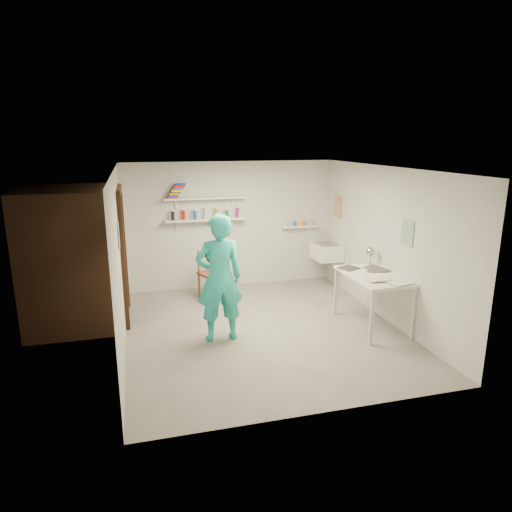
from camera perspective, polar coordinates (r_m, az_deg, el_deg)
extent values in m
cube|color=slate|center=(7.00, 0.86, -9.23)|extent=(4.00, 4.50, 0.02)
cube|color=silver|center=(6.42, 0.94, 10.95)|extent=(4.00, 4.50, 0.02)
cube|color=silver|center=(8.75, -3.16, 3.89)|extent=(4.00, 0.02, 2.40)
cube|color=silver|center=(4.57, 8.71, -6.24)|extent=(4.00, 0.02, 2.40)
cube|color=silver|center=(6.38, -16.76, -0.73)|extent=(0.02, 4.50, 2.40)
cube|color=silver|center=(7.40, 16.04, 1.38)|extent=(0.02, 4.50, 2.40)
cube|color=black|center=(7.44, -16.32, -0.16)|extent=(0.02, 0.90, 2.00)
cube|color=brown|center=(7.48, -21.77, -0.14)|extent=(1.40, 1.50, 2.10)
cube|color=brown|center=(7.26, -16.74, 7.90)|extent=(0.06, 1.05, 0.10)
cube|color=brown|center=(6.96, -16.21, -1.15)|extent=(0.06, 0.10, 2.00)
cube|color=brown|center=(7.93, -16.12, 0.74)|extent=(0.06, 0.10, 2.00)
cube|color=white|center=(8.52, -6.29, 4.55)|extent=(1.50, 0.22, 0.03)
cube|color=white|center=(8.46, -6.37, 7.22)|extent=(1.50, 0.22, 0.03)
cube|color=white|center=(9.05, 5.37, 3.69)|extent=(0.70, 0.14, 0.03)
cube|color=#334C7F|center=(6.34, -16.78, 2.45)|extent=(0.01, 0.28, 0.36)
cube|color=#995933|center=(8.89, 10.15, 6.14)|extent=(0.01, 0.34, 0.42)
cube|color=#3F724C|center=(6.87, 18.39, 2.79)|extent=(0.01, 0.30, 0.38)
cube|color=white|center=(8.87, 8.79, 0.57)|extent=(0.48, 0.60, 0.30)
imported|color=#25B9AD|center=(6.39, -4.61, -2.78)|extent=(0.68, 0.46, 1.83)
cylinder|color=beige|center=(6.52, -4.95, 0.33)|extent=(0.33, 0.05, 0.33)
cube|color=brown|center=(8.08, -5.26, -2.21)|extent=(0.59, 0.58, 0.98)
cube|color=silver|center=(7.18, 14.33, -5.44)|extent=(0.75, 1.25, 0.83)
sphere|color=silver|center=(7.51, 14.17, 0.53)|extent=(0.16, 0.16, 0.16)
cylinder|color=black|center=(8.43, -10.36, 4.99)|extent=(0.06, 0.06, 0.17)
cylinder|color=red|center=(8.45, -9.00, 5.07)|extent=(0.06, 0.06, 0.17)
cylinder|color=blue|center=(8.47, -7.65, 5.14)|extent=(0.06, 0.06, 0.17)
cylinder|color=white|center=(8.50, -6.31, 5.22)|extent=(0.06, 0.06, 0.17)
cylinder|color=orange|center=(8.53, -4.98, 5.28)|extent=(0.06, 0.06, 0.17)
cylinder|color=#268C3F|center=(8.57, -3.66, 5.35)|extent=(0.06, 0.06, 0.17)
cylinder|color=#8C268C|center=(8.61, -2.35, 5.41)|extent=(0.06, 0.06, 0.17)
cube|color=red|center=(8.38, -10.46, 7.21)|extent=(0.18, 0.14, 0.03)
cube|color=#1933A5|center=(8.38, -10.33, 7.41)|extent=(0.18, 0.14, 0.03)
cube|color=orange|center=(8.38, -10.20, 7.60)|extent=(0.18, 0.14, 0.03)
cube|color=black|center=(8.38, -10.07, 7.80)|extent=(0.18, 0.14, 0.03)
cube|color=yellow|center=(8.38, -9.95, 8.00)|extent=(0.18, 0.14, 0.03)
cube|color=#338C4C|center=(8.38, -9.82, 8.20)|extent=(0.18, 0.14, 0.03)
cube|color=#8C3F8C|center=(8.38, -9.69, 8.39)|extent=(0.18, 0.14, 0.03)
cube|color=red|center=(8.37, -9.56, 8.59)|extent=(0.18, 0.14, 0.03)
cube|color=#1933A5|center=(8.37, -9.43, 8.79)|extent=(0.18, 0.14, 0.03)
cylinder|color=silver|center=(8.97, 4.14, 4.01)|extent=(0.07, 0.07, 0.09)
cylinder|color=#335999|center=(9.02, 4.97, 4.04)|extent=(0.07, 0.07, 0.09)
cylinder|color=orange|center=(9.07, 5.79, 4.08)|extent=(0.07, 0.07, 0.09)
cylinder|color=#999999|center=(9.12, 6.60, 4.11)|extent=(0.07, 0.07, 0.09)
cube|color=silver|center=(7.05, 14.54, -2.24)|extent=(0.30, 0.22, 0.00)
cube|color=#4C4742|center=(7.05, 14.54, -2.21)|extent=(0.30, 0.22, 0.00)
cube|color=beige|center=(7.05, 14.55, -2.18)|extent=(0.30, 0.22, 0.00)
cube|color=#383330|center=(7.05, 14.55, -2.15)|extent=(0.30, 0.22, 0.00)
cube|color=silver|center=(7.04, 14.55, -2.12)|extent=(0.30, 0.22, 0.00)
cube|color=silver|center=(7.04, 14.55, -2.08)|extent=(0.30, 0.22, 0.00)
cube|color=#4C4742|center=(7.04, 14.56, -2.05)|extent=(0.30, 0.22, 0.00)
cube|color=beige|center=(7.04, 14.56, -2.02)|extent=(0.30, 0.22, 0.00)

